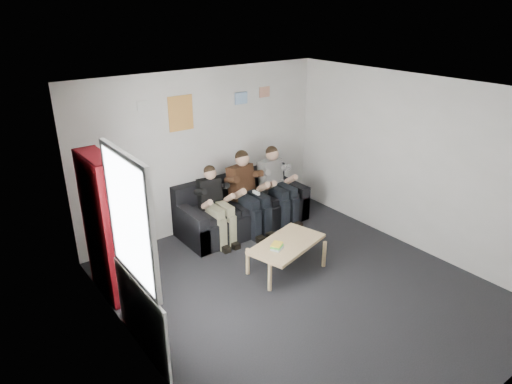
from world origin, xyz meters
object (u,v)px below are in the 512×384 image
sofa (242,210)px  coffee_table (287,246)px  person_left (217,205)px  person_middle (249,193)px  person_right (278,186)px  bookshelf (106,227)px

sofa → coffee_table: sofa is taller
person_left → person_middle: bearing=9.0°
coffee_table → person_right: size_ratio=0.84×
coffee_table → person_middle: (0.30, 1.35, 0.29)m
coffee_table → sofa: bearing=79.0°
person_right → sofa: bearing=156.4°
person_middle → person_right: 0.63m
sofa → bookshelf: 2.66m
coffee_table → person_middle: bearing=77.4°
bookshelf → person_left: size_ratio=1.53×
bookshelf → person_left: bookshelf is taller
coffee_table → person_middle: person_middle is taller
person_left → person_right: bearing=9.5°
bookshelf → coffee_table: 2.51m
person_left → person_middle: (0.63, -0.01, 0.05)m
sofa → coffee_table: 1.59m
person_right → person_left: bearing=174.0°
sofa → person_right: bearing=-17.9°
sofa → bookshelf: size_ratio=1.17×
person_left → person_right: person_right is taller
sofa → coffee_table: size_ratio=1.99×
person_middle → sofa: bearing=80.1°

